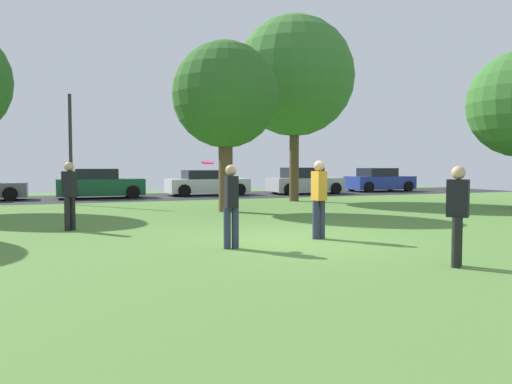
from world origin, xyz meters
The scene contains 14 objects.
ground_plane centered at (0.00, 0.00, 0.00)m, with size 44.00×44.00×0.00m, color #547F38.
road_strip centered at (0.00, 16.00, 0.00)m, with size 44.00×6.40×0.01m, color #28282B.
maple_tree_near centered at (5.33, 10.62, 5.55)m, with size 5.32×5.32×8.23m.
oak_tree_center centered at (0.81, 6.87, 4.00)m, with size 3.65×3.65×5.86m.
person_thrower centered at (1.14, -3.58, 0.88)m, with size 0.37×0.39×1.60m.
person_catcher centered at (-4.39, 3.48, 0.93)m, with size 0.37×0.39×1.69m.
person_bystander centered at (0.60, -0.08, 0.95)m, with size 0.30×0.33×1.71m.
person_walking centered at (-1.60, -0.59, 0.89)m, with size 0.30×0.34×1.62m.
frisbee_disc centered at (-1.83, 0.21, 1.66)m, with size 0.29×0.29×0.07m.
parked_car_green centered at (-2.60, 15.95, 0.67)m, with size 4.07×2.05×1.44m.
parked_car_white centered at (2.94, 16.34, 0.63)m, with size 4.29×2.07×1.35m.
parked_car_silver centered at (8.49, 15.66, 0.67)m, with size 4.12×2.08×1.48m.
parked_car_blue centered at (14.05, 16.31, 0.66)m, with size 4.13×2.06×1.44m.
street_lamp_post centered at (-4.04, 12.20, 2.25)m, with size 0.14×0.14×4.50m, color #2D2D33.
Camera 1 is at (-4.80, -9.73, 1.61)m, focal length 35.43 mm.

